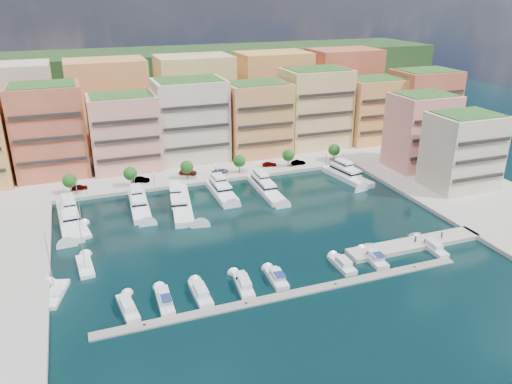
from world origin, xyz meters
The scene contains 58 objects.
ground centered at (0.00, 0.00, 0.00)m, with size 400.00×400.00×0.00m, color black.
north_quay centered at (0.00, 62.00, 0.00)m, with size 220.00×64.00×2.00m, color #9E998E.
east_quay centered at (62.00, -8.00, 0.00)m, with size 34.00×76.00×2.00m, color #9E998E.
hillside centered at (0.00, 110.00, 0.00)m, with size 240.00×40.00×58.00m, color #233A18.
south_pontoon centered at (-3.00, -30.00, 0.00)m, with size 72.00×2.20×0.35m, color gray.
finger_pier centered at (30.00, -22.00, 0.00)m, with size 32.00×5.00×2.00m, color #9E998E.
apartment_1 centered at (-44.00, 51.99, 14.31)m, with size 20.00×16.50×26.80m.
apartment_2 centered at (-23.00, 49.99, 12.31)m, with size 20.00×15.50×22.80m.
apartment_3 centered at (-2.00, 51.99, 13.81)m, with size 22.00×16.50×25.80m.
apartment_4 centered at (20.00, 49.99, 12.81)m, with size 20.00×15.50×23.80m.
apartment_5 centered at (42.00, 51.99, 14.31)m, with size 22.00×16.50×26.80m.
apartment_6 centered at (64.00, 49.99, 12.31)m, with size 20.00×15.50×22.80m.
apartment_7 centered at (84.00, 47.99, 13.31)m, with size 22.00×16.50×24.80m.
apartment_east_a centered at (62.00, 19.99, 12.31)m, with size 18.00×14.50×22.80m.
apartment_east_b centered at (62.00, 1.99, 11.31)m, with size 18.00×14.50×20.80m.
backblock_0 centered at (-55.00, 74.00, 16.00)m, with size 26.00×18.00×30.00m, color beige.
backblock_1 centered at (-25.00, 74.00, 16.00)m, with size 26.00×18.00×30.00m, color #E48455.
backblock_2 centered at (5.00, 74.00, 16.00)m, with size 26.00×18.00×30.00m, color #EBD47C.
backblock_3 centered at (35.00, 74.00, 16.00)m, with size 26.00×18.00×30.00m, color #DA9D50.
backblock_4 centered at (65.00, 74.00, 16.00)m, with size 26.00×18.00×30.00m, color #CF6D45.
tree_0 centered at (-40.00, 33.50, 4.74)m, with size 3.80×3.80×5.65m.
tree_1 centered at (-24.00, 33.50, 4.74)m, with size 3.80×3.80×5.65m.
tree_2 centered at (-8.00, 33.50, 4.74)m, with size 3.80×3.80×5.65m.
tree_3 centered at (8.00, 33.50, 4.74)m, with size 3.80×3.80×5.65m.
tree_4 centered at (24.00, 33.50, 4.74)m, with size 3.80×3.80×5.65m.
tree_5 centered at (40.00, 33.50, 4.74)m, with size 3.80×3.80×5.65m.
lamppost_0 centered at (-36.00, 31.20, 3.83)m, with size 0.30×0.30×4.20m.
lamppost_1 centered at (-18.00, 31.20, 3.83)m, with size 0.30×0.30×4.20m.
lamppost_2 centered at (0.00, 31.20, 3.83)m, with size 0.30×0.30×4.20m.
lamppost_3 centered at (18.00, 31.20, 3.83)m, with size 0.30×0.30×4.20m.
lamppost_4 centered at (36.00, 31.20, 3.83)m, with size 0.30×0.30×4.20m.
yacht_0 centered at (-40.90, 17.83, 1.21)m, with size 6.16×24.64×7.30m.
yacht_1 centered at (-23.84, 19.85, 1.09)m, with size 5.43×20.06×7.30m.
yacht_2 centered at (-13.53, 17.53, 1.21)m, with size 8.23×25.45×7.30m.
yacht_3 centered at (-1.30, 21.40, 1.21)m, with size 4.85×16.60×7.30m.
yacht_4 centered at (10.78, 19.18, 1.09)m, with size 4.83×21.40×7.30m.
yacht_6 centered at (37.15, 20.50, 1.21)m, with size 7.88×19.12×7.30m.
cruiser_0 centered at (-32.02, -24.60, 0.55)m, with size 3.41×8.93×2.55m.
cruiser_1 centered at (-25.57, -24.62, 0.57)m, with size 2.70×9.13×2.66m.
cruiser_2 centered at (-18.94, -24.60, 0.55)m, with size 2.77×8.80×2.55m.
cruiser_3 centered at (-10.62, -24.60, 0.55)m, with size 3.40×9.26×2.55m.
cruiser_4 centered at (-3.86, -24.60, 0.57)m, with size 3.02×7.77×2.66m.
cruiser_6 centered at (10.65, -24.58, 0.55)m, with size 2.70×7.35×2.55m.
cruiser_7 centered at (18.06, -24.61, 0.57)m, with size 3.36×8.15×2.66m.
cruiser_9 centered at (32.56, -24.60, 0.55)m, with size 2.93×9.21×2.55m.
sailboat_0 centered at (-43.95, -15.41, 0.31)m, with size 5.25×9.50×13.20m.
sailboat_2 centered at (-38.21, 10.00, 0.32)m, with size 3.96×8.16×13.20m.
sailboat_1 centered at (-38.38, -6.79, 0.31)m, with size 3.46×9.36×13.20m.
tender_2 centered at (33.06, -18.20, 0.39)m, with size 2.71×3.79×0.79m, color silver.
tender_0 centered at (19.93, -18.78, 0.36)m, with size 2.47×3.45×0.72m, color white.
car_0 centered at (-37.73, 35.90, 1.72)m, with size 1.71×4.25×1.45m, color gray.
car_1 centered at (-20.97, 35.75, 1.79)m, with size 1.67×4.79×1.58m, color gray.
car_2 centered at (-6.85, 37.37, 1.74)m, with size 2.45×5.31×1.48m, color gray.
car_3 centered at (2.32, 34.83, 1.78)m, with size 2.19×5.39×1.57m, color gray.
car_4 centered at (18.70, 35.96, 1.76)m, with size 1.80×4.48×1.53m, color gray.
car_5 centered at (27.81, 34.11, 1.74)m, with size 1.58×4.52×1.49m, color gray.
person_0 centered at (29.82, -22.31, 1.84)m, with size 0.61×0.40×1.67m, color #2A3854.
person_1 centered at (36.54, -22.57, 1.80)m, with size 0.78×0.61×1.61m, color #49312C.
Camera 1 is at (-36.31, -100.98, 52.30)m, focal length 35.00 mm.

